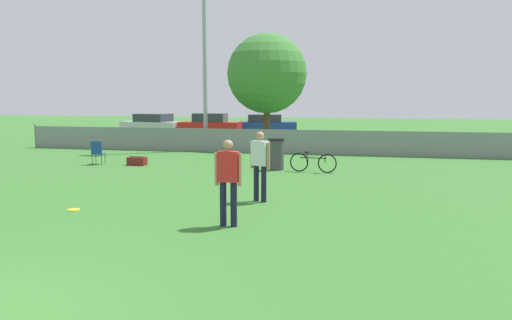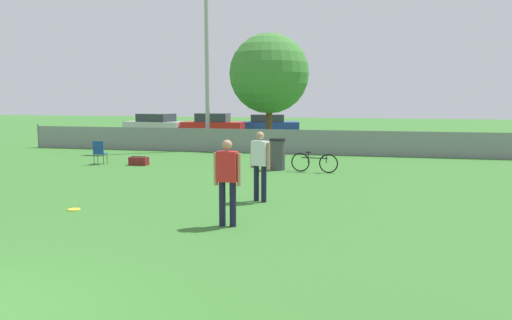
% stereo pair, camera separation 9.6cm
% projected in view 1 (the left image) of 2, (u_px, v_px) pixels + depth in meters
% --- Properties ---
extents(fence_backline, '(24.18, 0.07, 1.21)m').
position_uv_depth(fence_backline, '(266.00, 141.00, 22.81)').
color(fence_backline, gray).
rests_on(fence_backline, ground_plane).
extents(light_pole, '(0.90, 0.36, 10.08)m').
position_uv_depth(light_pole, '(204.00, 27.00, 23.52)').
color(light_pole, '#9E9EA3').
rests_on(light_pole, ground_plane).
extents(tree_near_pole, '(4.04, 4.04, 5.77)m').
position_uv_depth(tree_near_pole, '(267.00, 74.00, 25.21)').
color(tree_near_pole, brown).
rests_on(tree_near_pole, ground_plane).
extents(player_defender_red, '(0.55, 0.23, 1.71)m').
position_uv_depth(player_defender_red, '(228.00, 177.00, 9.72)').
color(player_defender_red, '#191933').
rests_on(player_defender_red, ground_plane).
extents(player_receiver_white, '(0.52, 0.34, 1.71)m').
position_uv_depth(player_receiver_white, '(260.00, 162.00, 12.07)').
color(player_receiver_white, '#191933').
rests_on(player_receiver_white, ground_plane).
extents(frisbee_disc, '(0.28, 0.28, 0.03)m').
position_uv_depth(frisbee_disc, '(74.00, 210.00, 11.22)').
color(frisbee_disc, yellow).
rests_on(frisbee_disc, ground_plane).
extents(folding_chair_sideline, '(0.47, 0.48, 0.90)m').
position_uv_depth(folding_chair_sideline, '(97.00, 152.00, 18.93)').
color(folding_chair_sideline, '#333338').
rests_on(folding_chair_sideline, ground_plane).
extents(bicycle_sideline, '(1.62, 0.44, 0.70)m').
position_uv_depth(bicycle_sideline, '(313.00, 162.00, 16.96)').
color(bicycle_sideline, black).
rests_on(bicycle_sideline, ground_plane).
extents(trash_bin, '(0.57, 0.57, 1.11)m').
position_uv_depth(trash_bin, '(276.00, 154.00, 17.52)').
color(trash_bin, '#3F3F44').
rests_on(trash_bin, ground_plane).
extents(gear_bag_sideline, '(0.68, 0.38, 0.33)m').
position_uv_depth(gear_bag_sideline, '(137.00, 161.00, 18.77)').
color(gear_bag_sideline, maroon).
rests_on(gear_bag_sideline, ground_plane).
extents(parked_car_silver, '(4.61, 2.60, 1.46)m').
position_uv_depth(parked_car_silver, '(153.00, 125.00, 34.20)').
color(parked_car_silver, black).
rests_on(parked_car_silver, ground_plane).
extents(parked_car_red, '(4.12, 1.88, 1.52)m').
position_uv_depth(parked_car_red, '(210.00, 125.00, 33.09)').
color(parked_car_red, black).
rests_on(parked_car_red, ground_plane).
extents(parked_car_blue, '(4.67, 2.67, 1.39)m').
position_uv_depth(parked_car_blue, '(265.00, 125.00, 34.97)').
color(parked_car_blue, black).
rests_on(parked_car_blue, ground_plane).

